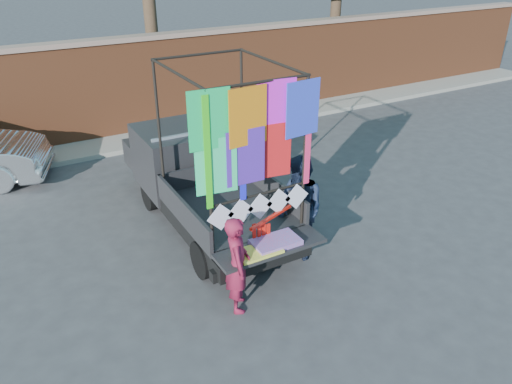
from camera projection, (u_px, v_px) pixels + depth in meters
ground at (268, 258)px, 8.46m from camera, size 90.00×90.00×0.00m
brick_wall at (135, 86)px, 13.28m from camera, size 30.00×0.45×2.61m
curb at (148, 139)px, 13.32m from camera, size 30.00×1.20×0.12m
pickup_truck at (195, 175)px, 9.54m from camera, size 2.01×5.05×3.18m
woman at (238, 264)px, 7.02m from camera, size 0.54×0.64×1.49m
man at (299, 209)px, 8.16m from camera, size 0.77×0.94×1.79m
streamer_bundle at (265, 230)px, 7.49m from camera, size 0.90×0.37×0.65m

